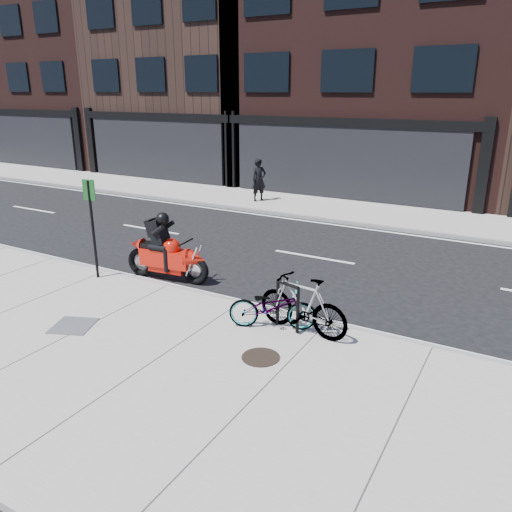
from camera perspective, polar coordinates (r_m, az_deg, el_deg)
The scene contains 14 objects.
ground at distance 12.45m, azimuth 2.97°, elevation -2.67°, with size 120.00×120.00×0.00m, color black.
sidewalk_near at distance 8.68m, azimuth -12.43°, elevation -12.56°, with size 60.00×6.00×0.13m, color gray.
sidewalk_far at distance 19.39m, azimuth 13.38°, elevation 4.75°, with size 60.00×3.50×0.13m, color gray.
building_west at distance 36.93m, azimuth -19.17°, elevation 20.97°, with size 10.00×10.00×13.50m, color black.
building_midwest at distance 30.29m, azimuth -5.34°, elevation 21.20°, with size 10.00×10.00×12.00m, color black.
building_center at distance 26.07m, azimuth 14.75°, elevation 23.95°, with size 12.00×10.00×14.50m, color black.
bike_rack at distance 9.45m, azimuth 3.63°, elevation -5.26°, with size 0.55×0.19×0.94m.
bicycle_front at distance 9.51m, azimuth 1.91°, elevation -5.82°, with size 0.58×1.67×0.88m, color gray.
bicycle_rear at distance 9.33m, azimuth 5.35°, elevation -5.55°, with size 0.53×1.88×1.13m, color gray.
motorcycle at distance 12.33m, azimuth -9.81°, elevation 0.29°, with size 2.30×0.65×1.71m.
pedestrian at distance 20.64m, azimuth 0.34°, elevation 8.69°, with size 0.63×0.41×1.73m, color black.
manhole_cover at distance 8.69m, azimuth 0.54°, elevation -11.49°, with size 0.66×0.66×0.01m, color black.
utility_grate at distance 10.38m, azimuth -20.17°, elevation -7.48°, with size 0.75×0.75×0.01m, color #474749.
sign_post at distance 12.39m, azimuth -18.23°, elevation 3.89°, with size 0.32×0.08×2.40m.
Camera 1 is at (5.17, -10.41, 4.46)m, focal length 35.00 mm.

